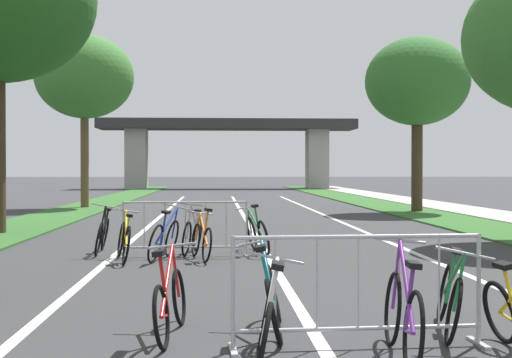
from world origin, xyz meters
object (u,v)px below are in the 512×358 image
object	(u,v)px
tree_right_pine_far	(417,82)
bicycle_black_6	(103,234)
bicycle_green_0	(450,297)
bicycle_orange_3	(202,240)
crowd_barrier_nearest	(358,292)
bicycle_purple_2	(403,315)
bicycle_red_4	(170,301)
crowd_barrier_second	(185,229)
bicycle_blue_5	(164,239)
tree_left_cypress_far	(84,77)
bicycle_teal_9	(273,298)
bicycle_yellow_1	(124,240)
bicycle_white_8	(265,323)
bicycle_green_10	(257,234)
bicycle_silver_7	(193,234)

from	to	relation	value
tree_right_pine_far	bicycle_black_6	bearing A→B (deg)	-128.75
bicycle_green_0	bicycle_orange_3	bearing A→B (deg)	-51.94
crowd_barrier_nearest	bicycle_purple_2	world-z (taller)	crowd_barrier_nearest
bicycle_purple_2	bicycle_orange_3	xyz separation A→B (m)	(-1.87, 6.78, -0.03)
bicycle_red_4	crowd_barrier_second	bearing A→B (deg)	97.14
tree_right_pine_far	bicycle_blue_5	distance (m)	16.64
tree_left_cypress_far	crowd_barrier_second	bearing A→B (deg)	-73.20
bicycle_blue_5	bicycle_teal_9	bearing A→B (deg)	-61.86
tree_right_pine_far	bicycle_yellow_1	size ratio (longest dim) A/B	3.82
bicycle_red_4	bicycle_blue_5	xyz separation A→B (m)	(-0.48, 5.78, 0.04)
bicycle_green_0	bicycle_yellow_1	size ratio (longest dim) A/B	0.94
crowd_barrier_nearest	bicycle_red_4	world-z (taller)	crowd_barrier_nearest
bicycle_white_8	bicycle_blue_5	bearing A→B (deg)	106.66
crowd_barrier_nearest	bicycle_yellow_1	world-z (taller)	crowd_barrier_nearest
tree_right_pine_far	bicycle_teal_9	size ratio (longest dim) A/B	4.18
bicycle_green_0	crowd_barrier_second	bearing A→B (deg)	-51.04
crowd_barrier_nearest	bicycle_black_6	size ratio (longest dim) A/B	1.42
bicycle_red_4	bicycle_purple_2	bearing A→B (deg)	-18.80
tree_left_cypress_far	tree_right_pine_far	bearing A→B (deg)	-14.74
crowd_barrier_second	bicycle_blue_5	world-z (taller)	crowd_barrier_second
tree_left_cypress_far	bicycle_white_8	distance (m)	25.10
bicycle_purple_2	bicycle_green_10	size ratio (longest dim) A/B	0.97
bicycle_red_4	bicycle_teal_9	bearing A→B (deg)	9.53
crowd_barrier_nearest	crowd_barrier_second	xyz separation A→B (m)	(-1.89, 6.79, 0.00)
bicycle_purple_2	bicycle_green_10	world-z (taller)	bicycle_purple_2
tree_left_cypress_far	bicycle_red_4	bearing A→B (deg)	-77.37
tree_left_cypress_far	bicycle_yellow_1	xyz separation A→B (m)	(3.89, -16.98, -5.17)
bicycle_blue_5	bicycle_red_4	bearing A→B (deg)	-71.81
crowd_barrier_nearest	bicycle_blue_5	bearing A→B (deg)	109.64
tree_left_cypress_far	bicycle_white_8	bearing A→B (deg)	-75.97
bicycle_orange_3	tree_left_cypress_far	bearing A→B (deg)	94.22
bicycle_blue_5	bicycle_black_6	bearing A→B (deg)	153.56
crowd_barrier_second	bicycle_teal_9	xyz separation A→B (m)	(1.15, -6.20, -0.16)
tree_right_pine_far	bicycle_blue_5	size ratio (longest dim) A/B	4.03
bicycle_teal_9	bicycle_yellow_1	bearing A→B (deg)	115.96
bicycle_green_0	bicycle_silver_7	xyz separation A→B (m)	(-2.80, 6.75, 0.01)
crowd_barrier_second	bicycle_green_0	size ratio (longest dim) A/B	1.45
crowd_barrier_second	bicycle_white_8	xyz separation A→B (m)	(0.99, -7.37, -0.15)
tree_left_cypress_far	tree_right_pine_far	distance (m)	13.72
bicycle_teal_9	bicycle_green_10	size ratio (longest dim) A/B	0.92
bicycle_yellow_1	bicycle_black_6	distance (m)	1.24
bicycle_purple_2	bicycle_green_10	bearing A→B (deg)	101.03
bicycle_yellow_1	bicycle_blue_5	bearing A→B (deg)	-9.74
crowd_barrier_second	bicycle_green_0	bearing A→B (deg)	-65.05
crowd_barrier_second	bicycle_green_0	world-z (taller)	crowd_barrier_second
bicycle_red_4	crowd_barrier_nearest	bearing A→B (deg)	-10.55
bicycle_green_0	bicycle_teal_9	size ratio (longest dim) A/B	1.02
tree_left_cypress_far	bicycle_red_4	size ratio (longest dim) A/B	4.51
bicycle_yellow_1	bicycle_red_4	bearing A→B (deg)	-90.48
crowd_barrier_nearest	bicycle_black_6	world-z (taller)	crowd_barrier_nearest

